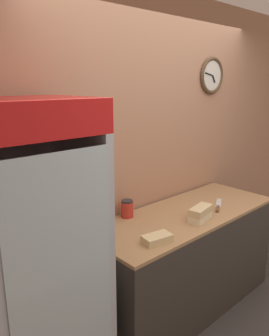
{
  "coord_description": "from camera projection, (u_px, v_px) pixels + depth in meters",
  "views": [
    {
      "loc": [
        -2.05,
        -0.73,
        1.96
      ],
      "look_at": [
        -0.55,
        0.93,
        1.37
      ],
      "focal_mm": 35.0,
      "sensor_mm": 36.0,
      "label": 1
    }
  ],
  "objects": [
    {
      "name": "sandwich_stack_middle",
      "position": [
        201.0,
        210.0,
        2.59
      ],
      "size": [
        0.25,
        0.15,
        0.06
      ],
      "color": "tan",
      "rests_on": "sandwich_stack_bottom"
    },
    {
      "name": "sandwich_flat_left",
      "position": [
        157.0,
        239.0,
        2.24
      ],
      "size": [
        0.22,
        0.15,
        0.05
      ],
      "color": "tan",
      "rests_on": "prep_counter"
    },
    {
      "name": "sandwich_stack_bottom",
      "position": [
        200.0,
        217.0,
        2.6
      ],
      "size": [
        0.25,
        0.15,
        0.06
      ],
      "color": "beige",
      "rests_on": "prep_counter"
    },
    {
      "name": "prep_counter",
      "position": [
        184.0,
        260.0,
        2.88
      ],
      "size": [
        1.78,
        0.68,
        0.89
      ],
      "color": "#332D28",
      "rests_on": "ground_plane"
    },
    {
      "name": "chefs_knife",
      "position": [
        218.0,
        207.0,
        2.87
      ],
      "size": [
        0.32,
        0.21,
        0.02
      ],
      "color": "silver",
      "rests_on": "prep_counter"
    },
    {
      "name": "beverage_cooler",
      "position": [
        31.0,
        249.0,
        1.9
      ],
      "size": [
        0.68,
        0.65,
        1.88
      ],
      "color": "#B2B7BC",
      "rests_on": "ground_plane"
    },
    {
      "name": "condiment_jar",
      "position": [
        127.0,
        209.0,
        2.65
      ],
      "size": [
        0.1,
        0.1,
        0.14
      ],
      "color": "#B72D23",
      "rests_on": "prep_counter"
    },
    {
      "name": "wall_back",
      "position": [
        154.0,
        152.0,
        2.93
      ],
      "size": [
        5.2,
        0.09,
        2.7
      ],
      "color": "#AD7A5B",
      "rests_on": "ground_plane"
    }
  ]
}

